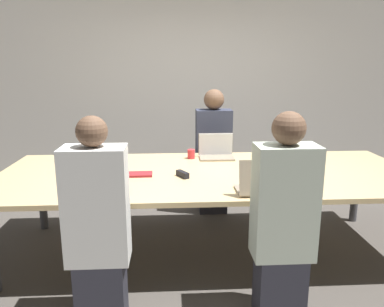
{
  "coord_description": "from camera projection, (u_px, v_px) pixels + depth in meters",
  "views": [
    {
      "loc": [
        -0.34,
        -3.22,
        1.7
      ],
      "look_at": [
        -0.14,
        0.1,
        0.91
      ],
      "focal_mm": 35.0,
      "sensor_mm": 36.0,
      "label": 1
    }
  ],
  "objects": [
    {
      "name": "ground_plane",
      "position": [
        207.0,
        249.0,
        3.54
      ],
      "size": [
        24.0,
        24.0,
        0.0
      ],
      "primitive_type": "plane",
      "color": "#4C4742"
    },
    {
      "name": "conference_table",
      "position": [
        208.0,
        177.0,
        3.38
      ],
      "size": [
        3.74,
        1.51,
        0.76
      ],
      "color": "#D6B77F",
      "rests_on": "ground_plane"
    },
    {
      "name": "bottle_near_midright",
      "position": [
        289.0,
        173.0,
        2.94
      ],
      "size": [
        0.07,
        0.07,
        0.25
      ],
      "color": "#ADD1E0",
      "rests_on": "conference_table"
    },
    {
      "name": "curtain_wall",
      "position": [
        193.0,
        86.0,
        5.5
      ],
      "size": [
        12.0,
        0.06,
        2.8
      ],
      "color": "beige",
      "rests_on": "ground_plane"
    },
    {
      "name": "person_near_midright",
      "position": [
        283.0,
        222.0,
        2.46
      ],
      "size": [
        0.4,
        0.24,
        1.42
      ],
      "rotation": [
        0.0,
        0.0,
        3.14
      ],
      "color": "#2D2D38",
      "rests_on": "ground_plane"
    },
    {
      "name": "laptop_near_left",
      "position": [
        98.0,
        185.0,
        2.81
      ],
      "size": [
        0.33,
        0.22,
        0.21
      ],
      "rotation": [
        0.0,
        0.0,
        3.14
      ],
      "color": "gray",
      "rests_on": "conference_table"
    },
    {
      "name": "laptop_far_center",
      "position": [
        216.0,
        151.0,
        3.87
      ],
      "size": [
        0.36,
        0.24,
        0.25
      ],
      "color": "gray",
      "rests_on": "conference_table"
    },
    {
      "name": "stapler",
      "position": [
        183.0,
        174.0,
        3.21
      ],
      "size": [
        0.11,
        0.15,
        0.05
      ],
      "rotation": [
        0.0,
        0.0,
        0.52
      ],
      "color": "black",
      "rests_on": "conference_table"
    },
    {
      "name": "laptop_near_midright",
      "position": [
        260.0,
        184.0,
        2.77
      ],
      "size": [
        0.33,
        0.27,
        0.27
      ],
      "rotation": [
        0.0,
        0.0,
        3.14
      ],
      "color": "gray",
      "rests_on": "conference_table"
    },
    {
      "name": "cup_far_center",
      "position": [
        191.0,
        154.0,
        3.84
      ],
      "size": [
        0.07,
        0.07,
        0.1
      ],
      "color": "red",
      "rests_on": "conference_table"
    },
    {
      "name": "person_near_left",
      "position": [
        98.0,
        228.0,
        2.41
      ],
      "size": [
        0.4,
        0.24,
        1.4
      ],
      "rotation": [
        0.0,
        0.0,
        3.14
      ],
      "color": "#2D2D38",
      "rests_on": "ground_plane"
    },
    {
      "name": "notebook",
      "position": [
        140.0,
        174.0,
        3.26
      ],
      "size": [
        0.23,
        0.15,
        0.02
      ],
      "rotation": [
        0.0,
        0.0,
        0.02
      ],
      "color": "maroon",
      "rests_on": "conference_table"
    },
    {
      "name": "person_far_center",
      "position": [
        213.0,
        153.0,
        4.31
      ],
      "size": [
        0.4,
        0.24,
        1.44
      ],
      "color": "#2D2D38",
      "rests_on": "ground_plane"
    }
  ]
}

